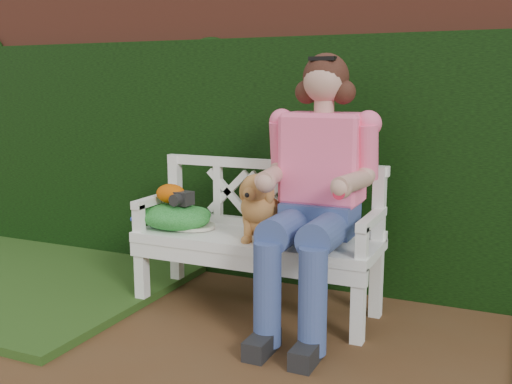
% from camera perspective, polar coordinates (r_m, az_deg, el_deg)
% --- Properties ---
extents(brick_wall, '(10.00, 0.30, 2.20)m').
position_cam_1_polar(brick_wall, '(4.23, 10.32, 6.15)').
color(brick_wall, brown).
rests_on(brick_wall, ground).
extents(ivy_hedge, '(10.00, 0.18, 1.70)m').
position_cam_1_polar(ivy_hedge, '(4.04, 9.44, 2.43)').
color(ivy_hedge, '#11340A').
rests_on(ivy_hedge, ground).
extents(grass_left, '(2.60, 2.00, 0.05)m').
position_cam_1_polar(grass_left, '(4.81, -22.72, -7.05)').
color(grass_left, '#234418').
rests_on(grass_left, ground).
extents(garden_bench, '(1.62, 0.70, 0.48)m').
position_cam_1_polar(garden_bench, '(3.73, 0.00, -7.74)').
color(garden_bench, white).
rests_on(garden_bench, ground).
extents(seated_woman, '(0.83, 1.02, 1.62)m').
position_cam_1_polar(seated_woman, '(3.43, 6.05, 0.42)').
color(seated_woman, '#CF2454').
rests_on(seated_woman, ground).
extents(dog, '(0.33, 0.41, 0.41)m').
position_cam_1_polar(dog, '(3.54, 0.59, -1.28)').
color(dog, '#AF6F3D').
rests_on(dog, garden_bench).
extents(tennis_racket, '(0.70, 0.40, 0.03)m').
position_cam_1_polar(tennis_racket, '(3.88, -6.73, -3.15)').
color(tennis_racket, white).
rests_on(tennis_racket, garden_bench).
extents(green_bag, '(0.56, 0.50, 0.16)m').
position_cam_1_polar(green_bag, '(3.85, -7.67, -2.30)').
color(green_bag, green).
rests_on(green_bag, garden_bench).
extents(camera_item, '(0.14, 0.11, 0.09)m').
position_cam_1_polar(camera_item, '(3.80, -7.06, -0.57)').
color(camera_item, black).
rests_on(camera_item, green_bag).
extents(baseball_glove, '(0.21, 0.16, 0.12)m').
position_cam_1_polar(baseball_glove, '(3.86, -8.12, -0.15)').
color(baseball_glove, '#BC4C04').
rests_on(baseball_glove, green_bag).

